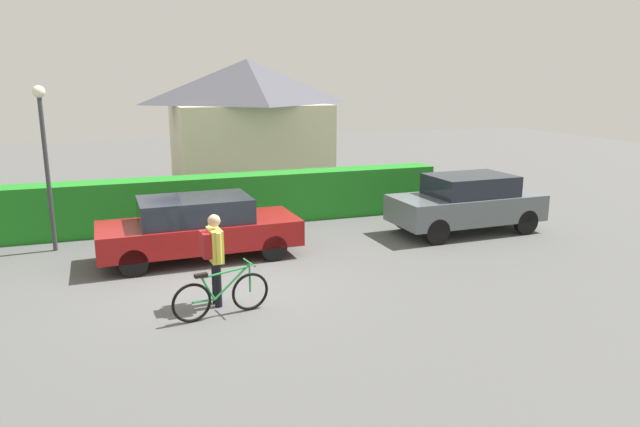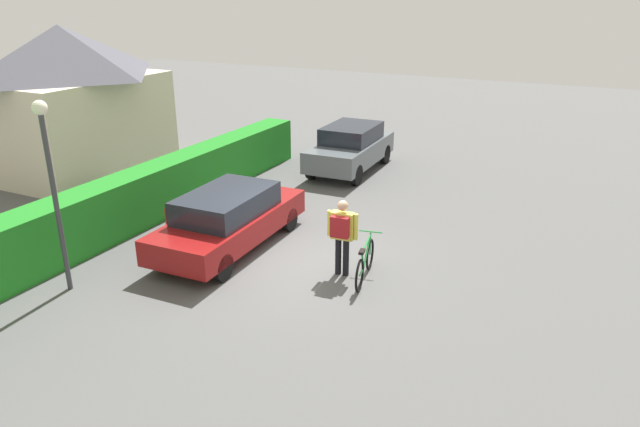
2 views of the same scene
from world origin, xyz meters
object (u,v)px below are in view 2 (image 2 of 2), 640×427
at_px(person_rider, 342,231).
at_px(fire_hydrant, 170,220).
at_px(bicycle, 365,263).
at_px(parked_car_near, 229,218).
at_px(parked_car_far, 350,147).
at_px(street_lamp, 50,170).

height_order(person_rider, fire_hydrant, person_rider).
bearing_deg(fire_hydrant, person_rider, -90.47).
bearing_deg(bicycle, fire_hydrant, 89.91).
distance_m(bicycle, person_rider, 0.83).
relative_size(parked_car_near, parked_car_far, 1.11).
relative_size(parked_car_near, bicycle, 2.60).
height_order(person_rider, street_lamp, street_lamp).
xyz_separation_m(parked_car_near, street_lamp, (-3.15, 1.76, 1.78)).
relative_size(bicycle, fire_hydrant, 2.11).
bearing_deg(person_rider, street_lamp, 122.77).
xyz_separation_m(parked_car_far, fire_hydrant, (-7.10, 1.71, -0.39)).
bearing_deg(parked_car_near, person_rider, -92.52).
height_order(parked_car_far, fire_hydrant, parked_car_far).
bearing_deg(bicycle, person_rider, 93.22).
height_order(parked_car_near, person_rider, person_rider).
distance_m(parked_car_near, person_rider, 2.95).
height_order(parked_car_far, person_rider, person_rider).
bearing_deg(person_rider, parked_car_near, 87.48).
distance_m(parked_car_near, parked_car_far, 7.01).
relative_size(parked_car_far, street_lamp, 1.05).
distance_m(parked_car_near, fire_hydrant, 1.74).
distance_m(parked_car_far, person_rider, 7.72).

